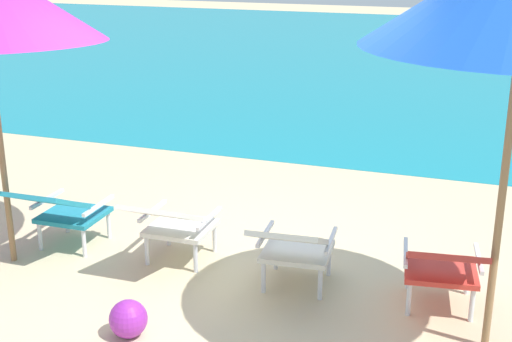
{
  "coord_description": "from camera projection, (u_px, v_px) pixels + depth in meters",
  "views": [
    {
      "loc": [
        1.87,
        -4.85,
        2.6
      ],
      "look_at": [
        0.0,
        0.43,
        0.75
      ],
      "focal_mm": 49.4,
      "sensor_mm": 36.0,
      "label": 1
    }
  ],
  "objects": [
    {
      "name": "ocean_band",
      "position": [
        420.0,
        55.0,
        16.47
      ],
      "size": [
        40.0,
        18.0,
        0.01
      ],
      "primitive_type": "cube",
      "color": "teal",
      "rests_on": "ground_plane"
    },
    {
      "name": "lounge_chair_near_left",
      "position": [
        172.0,
        222.0,
        5.75
      ],
      "size": [
        0.56,
        0.88,
        0.68
      ],
      "color": "silver",
      "rests_on": "ground_plane"
    },
    {
      "name": "lounge_chair_far_right",
      "position": [
        443.0,
        265.0,
        4.98
      ],
      "size": [
        0.65,
        0.94,
        0.68
      ],
      "color": "red",
      "rests_on": "ground_plane"
    },
    {
      "name": "lounge_chair_near_right",
      "position": [
        293.0,
        246.0,
        5.3
      ],
      "size": [
        0.61,
        0.92,
        0.68
      ],
      "color": "silver",
      "rests_on": "ground_plane"
    },
    {
      "name": "beach_ball",
      "position": [
        128.0,
        319.0,
        4.81
      ],
      "size": [
        0.27,
        0.27,
        0.27
      ],
      "primitive_type": "sphere",
      "color": "purple",
      "rests_on": "ground_plane"
    },
    {
      "name": "lounge_chair_far_left",
      "position": [
        61.0,
        209.0,
        6.03
      ],
      "size": [
        0.56,
        0.89,
        0.68
      ],
      "color": "teal",
      "rests_on": "ground_plane"
    },
    {
      "name": "ground_plane",
      "position": [
        346.0,
        145.0,
        9.33
      ],
      "size": [
        40.0,
        40.0,
        0.0
      ],
      "primitive_type": "plane",
      "color": "#CCB78E"
    }
  ]
}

